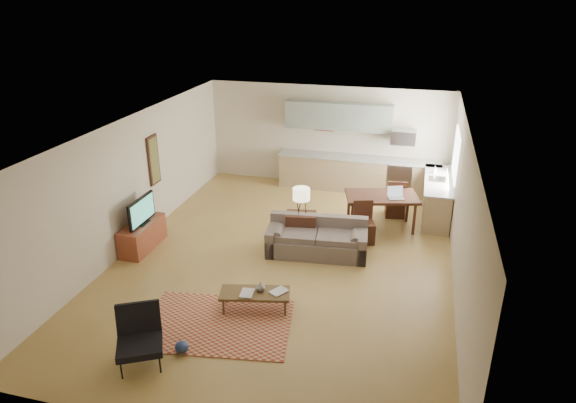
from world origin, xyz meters
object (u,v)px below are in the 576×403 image
(sofa, at_px, (317,238))
(coffee_table, at_px, (255,301))
(armchair, at_px, (139,340))
(console_table, at_px, (301,229))
(dining_table, at_px, (381,212))
(tv_credenza, at_px, (142,236))

(sofa, relative_size, coffee_table, 1.79)
(armchair, bearing_deg, coffee_table, 27.16)
(sofa, bearing_deg, armchair, -120.35)
(sofa, distance_m, coffee_table, 2.30)
(sofa, height_order, coffee_table, sofa)
(coffee_table, height_order, armchair, armchair)
(coffee_table, bearing_deg, console_table, 72.87)
(coffee_table, relative_size, armchair, 1.40)
(sofa, xyz_separation_m, armchair, (-1.78, -3.91, 0.05))
(dining_table, bearing_deg, armchair, -133.00)
(tv_credenza, xyz_separation_m, console_table, (3.16, 0.98, 0.08))
(tv_credenza, bearing_deg, sofa, 10.65)
(sofa, height_order, console_table, sofa)
(console_table, bearing_deg, coffee_table, -103.59)
(console_table, xyz_separation_m, dining_table, (1.55, 1.26, 0.04))
(sofa, xyz_separation_m, dining_table, (1.13, 1.57, 0.03))
(tv_credenza, distance_m, console_table, 3.31)
(armchair, bearing_deg, sofa, 37.39)
(armchair, distance_m, dining_table, 6.21)
(sofa, relative_size, armchair, 2.51)
(sofa, xyz_separation_m, coffee_table, (-0.60, -2.21, -0.19))
(armchair, xyz_separation_m, console_table, (1.37, 4.22, -0.06))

